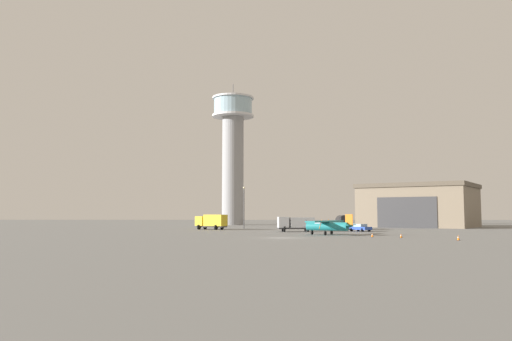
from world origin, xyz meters
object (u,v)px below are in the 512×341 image
Objects in this scene: control_tower at (233,146)px; traffic_cone_near_left at (372,235)px; car_blue at (360,227)px; traffic_cone_near_right at (458,238)px; truck_box_yellow at (212,221)px; truck_box_silver at (296,223)px; traffic_cone_mid_apron at (401,236)px; light_post_east at (244,204)px; airplane_teal at (328,225)px; truck_fuel_tanker_black at (343,221)px.

control_tower is 71.86× the size of traffic_cone_near_left.
car_blue reaches higher than traffic_cone_near_right.
truck_box_yellow is at bearing 130.72° from traffic_cone_near_right.
truck_box_yellow is 11.93× the size of traffic_cone_near_left.
truck_box_silver reaches higher than traffic_cone_mid_apron.
light_post_east is 54.76m from traffic_cone_near_right.
car_blue is at bearing 93.60° from traffic_cone_mid_apron.
control_tower is at bearing 112.22° from traffic_cone_near_right.
traffic_cone_mid_apron is at bearing 165.04° from airplane_teal.
control_tower reaches higher than traffic_cone_near_left.
car_blue reaches higher than traffic_cone_mid_apron.
light_post_east is at bearing 122.08° from traffic_cone_near_right.
control_tower is at bearing -61.84° from truck_box_yellow.
traffic_cone_near_left is (26.42, -32.53, -1.42)m from truck_box_yellow.
traffic_cone_mid_apron is (23.63, -39.73, -5.06)m from light_post_east.
traffic_cone_near_right is at bearing 5.88° from truck_fuel_tanker_black.
truck_fuel_tanker_black is 1.40× the size of car_blue.
airplane_teal reaches higher than traffic_cone_mid_apron.
light_post_east reaches higher than truck_box_silver.
control_tower is 4.15× the size of airplane_teal.
truck_box_silver is 1.51× the size of car_blue.
traffic_cone_near_left is at bearing 107.09° from truck_box_silver.
truck_fuel_tanker_black is (5.87, 27.09, 0.18)m from airplane_teal.
airplane_teal reaches higher than car_blue.
control_tower is 9.27× the size of car_blue.
car_blue is at bearing -170.73° from truck_box_yellow.
control_tower is 72.94× the size of traffic_cone_mid_apron.
airplane_teal is 33.09m from truck_box_yellow.
control_tower reaches higher than light_post_east.
truck_box_silver is at bearing -73.85° from control_tower.
truck_box_silver reaches higher than car_blue.
car_blue is at bearing -85.53° from airplane_teal.
truck_box_yellow reaches higher than traffic_cone_near_right.
traffic_cone_near_right is 8.38m from traffic_cone_mid_apron.
airplane_teal is 12.63m from traffic_cone_mid_apron.
airplane_teal is 1.11× the size of light_post_east.
light_post_east is at bearing -160.02° from car_blue.
truck_box_yellow is at bearing 129.08° from traffic_cone_near_left.
airplane_teal is at bearing 99.24° from truck_box_silver.
airplane_teal is 34.42m from light_post_east.
truck_box_silver is at bearing 173.69° from truck_box_yellow.
truck_box_yellow is at bearing -90.68° from control_tower.
traffic_cone_near_right is (8.36, -42.42, -1.32)m from truck_fuel_tanker_black.
traffic_cone_near_left is (20.16, -37.81, -5.05)m from light_post_east.
truck_box_yellow is 30.11m from car_blue.
truck_box_yellow is 1.10× the size of truck_fuel_tanker_black.
control_tower reaches higher than truck_box_silver.
traffic_cone_near_right is (18.54, -29.18, -1.21)m from truck_box_silver.
airplane_teal is (20.45, -69.61, -21.39)m from control_tower.
truck_box_silver reaches higher than traffic_cone_near_left.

